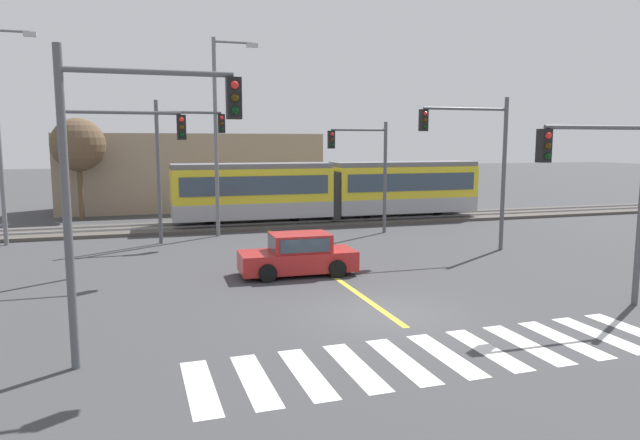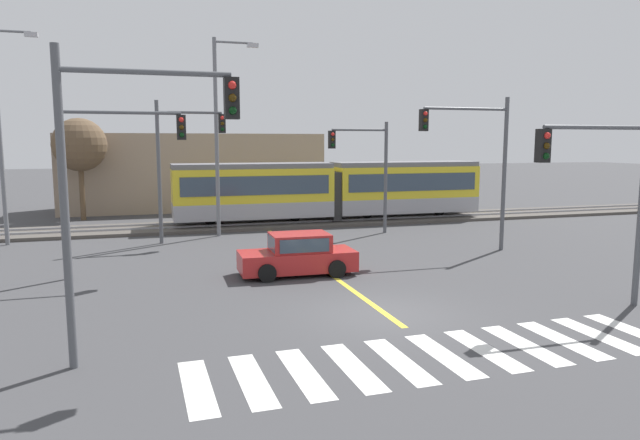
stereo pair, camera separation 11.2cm
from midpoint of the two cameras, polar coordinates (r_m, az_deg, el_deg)
name	(u,v)px [view 1 (the left image)]	position (r m, az deg, el deg)	size (l,w,h in m)	color
ground_plane	(387,314)	(16.38, 6.51, -9.31)	(200.00, 200.00, 0.00)	#3D3D3F
track_bed	(262,224)	(33.21, -5.96, -0.41)	(120.00, 4.00, 0.18)	#4C4742
rail_near	(264,223)	(32.50, -5.71, -0.34)	(120.00, 0.08, 0.10)	#939399
rail_far	(259,220)	(33.90, -6.20, -0.01)	(120.00, 0.08, 0.10)	#939399
light_rail_tram	(331,189)	(34.05, 0.99, 3.15)	(18.50, 2.64, 3.43)	#9E9EA3
crosswalk_stripe_0	(200,387)	(11.96, -12.17, -16.03)	(0.56, 2.80, 0.01)	silver
crosswalk_stripe_1	(255,380)	(12.11, -6.80, -15.60)	(0.56, 2.80, 0.01)	silver
crosswalk_stripe_2	(307,373)	(12.35, -1.61, -15.07)	(0.56, 2.80, 0.01)	silver
crosswalk_stripe_3	(355,367)	(12.69, 3.31, -14.44)	(0.56, 2.80, 0.01)	silver
crosswalk_stripe_4	(402,361)	(13.11, 7.91, -13.76)	(0.56, 2.80, 0.01)	silver
crosswalk_stripe_5	(445,355)	(13.60, 12.19, -13.05)	(0.56, 2.80, 0.01)	silver
crosswalk_stripe_6	(487,349)	(14.16, 16.12, -12.33)	(0.56, 2.80, 0.01)	silver
crosswalk_stripe_7	(526,344)	(14.79, 19.71, -11.62)	(0.56, 2.80, 0.01)	silver
crosswalk_stripe_8	(564,339)	(15.46, 22.99, -10.92)	(0.56, 2.80, 0.01)	silver
crosswalk_stripe_9	(599,335)	(16.19, 25.97, -10.26)	(0.56, 2.80, 0.01)	silver
crosswalk_stripe_10	(633,330)	(16.95, 28.68, -9.64)	(0.56, 2.80, 0.01)	silver
lane_centre_line	(313,262)	(23.06, -0.81, -4.22)	(0.20, 17.22, 0.01)	gold
sedan_crossing	(298,256)	(20.81, -2.38, -3.59)	(4.24, 2.00, 1.52)	#B22323
traffic_light_near_left	(124,161)	(12.72, -19.21, 5.58)	(3.75, 0.38, 6.76)	#515459
traffic_light_far_left	(180,152)	(27.94, -13.97, 6.61)	(3.25, 0.38, 6.74)	#515459
traffic_light_far_right	(366,161)	(29.93, 4.53, 5.94)	(3.25, 0.38, 5.86)	#515459
traffic_light_mid_right	(478,151)	(25.76, 15.39, 6.66)	(4.25, 0.38, 6.75)	#515459
traffic_light_near_right	(608,180)	(18.06, 26.68, 3.64)	(3.75, 0.38, 5.71)	#515459
traffic_light_mid_left	(107,161)	(21.49, -20.63, 5.56)	(4.25, 0.38, 6.18)	#515459
street_lamp_west	(1,126)	(30.24, -29.34, 8.23)	(1.98, 0.28, 9.98)	slate
street_lamp_centre	(219,127)	(29.56, -10.13, 9.17)	(2.30, 0.28, 9.94)	slate
bare_tree_far_west	(78,145)	(38.01, -23.11, 6.89)	(3.25, 3.25, 6.28)	brown
building_backdrop_far	(193,171)	(42.72, -12.69, 4.77)	(18.06, 6.00, 5.39)	gray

